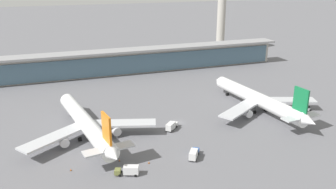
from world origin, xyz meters
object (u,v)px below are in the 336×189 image
at_px(airliner_left_stand, 86,124).
at_px(service_truck_under_wing_grey, 309,109).
at_px(service_truck_by_tail_olive, 128,170).
at_px(safety_cone_charlie, 119,160).
at_px(control_tower, 222,9).
at_px(safety_cone_bravo, 71,170).
at_px(airliner_centre_stand, 259,99).
at_px(service_truck_near_nose_white, 171,126).
at_px(service_truck_mid_apron_blue, 194,154).
at_px(safety_cone_alpha, 149,162).

relative_size(airliner_left_stand, service_truck_under_wing_grey, 19.89).
bearing_deg(service_truck_by_tail_olive, safety_cone_charlie, 95.13).
xyz_separation_m(control_tower, safety_cone_charlie, (-112.22, -144.41, -32.39)).
bearing_deg(safety_cone_bravo, service_truck_under_wing_grey, 8.86).
relative_size(airliner_centre_stand, control_tower, 1.11).
bearing_deg(safety_cone_charlie, service_truck_by_tail_olive, -84.87).
distance_m(service_truck_near_nose_white, service_truck_mid_apron_blue, 23.79).
height_order(service_truck_near_nose_white, safety_cone_alpha, service_truck_near_nose_white).
bearing_deg(control_tower, airliner_centre_stand, -110.08).
distance_m(service_truck_near_nose_white, safety_cone_bravo, 44.09).
relative_size(airliner_left_stand, service_truck_by_tail_olive, 8.66).
relative_size(safety_cone_alpha, safety_cone_charlie, 1.00).
xyz_separation_m(service_truck_mid_apron_blue, service_truck_by_tail_olive, (-22.98, -2.90, 0.00)).
bearing_deg(safety_cone_charlie, safety_cone_alpha, -27.94).
relative_size(airliner_left_stand, service_truck_mid_apron_blue, 9.04).
bearing_deg(airliner_left_stand, service_truck_near_nose_white, -7.45).
bearing_deg(safety_cone_charlie, service_truck_under_wing_grey, 9.93).
relative_size(service_truck_by_tail_olive, safety_cone_charlie, 10.91).
bearing_deg(service_truck_by_tail_olive, safety_cone_bravo, 152.38).
relative_size(airliner_centre_stand, service_truck_by_tail_olive, 8.68).
distance_m(control_tower, safety_cone_bravo, 196.06).
height_order(airliner_centre_stand, safety_cone_alpha, airliner_centre_stand).
xyz_separation_m(service_truck_under_wing_grey, service_truck_by_tail_olive, (-88.61, -24.95, 0.82)).
xyz_separation_m(service_truck_near_nose_white, service_truck_by_tail_olive, (-23.79, -26.67, 0.00)).
bearing_deg(airliner_centre_stand, safety_cone_alpha, -154.98).
xyz_separation_m(service_truck_mid_apron_blue, safety_cone_alpha, (-15.06, 1.75, -1.37)).
bearing_deg(service_truck_mid_apron_blue, safety_cone_charlie, 164.96).
height_order(control_tower, safety_cone_charlie, control_tower).
bearing_deg(service_truck_mid_apron_blue, safety_cone_alpha, 173.36).
height_order(service_truck_under_wing_grey, service_truck_by_tail_olive, service_truck_by_tail_olive).
height_order(airliner_left_stand, safety_cone_alpha, airliner_left_stand).
distance_m(service_truck_under_wing_grey, control_tower, 134.57).
height_order(service_truck_under_wing_grey, control_tower, control_tower).
height_order(service_truck_mid_apron_blue, control_tower, control_tower).
xyz_separation_m(control_tower, safety_cone_alpha, (-103.47, -149.05, -32.39)).
bearing_deg(service_truck_by_tail_olive, airliner_left_stand, 105.11).
bearing_deg(service_truck_near_nose_white, service_truck_by_tail_olive, -131.73).
bearing_deg(service_truck_mid_apron_blue, service_truck_near_nose_white, 88.05).
bearing_deg(airliner_centre_stand, service_truck_under_wing_grey, -18.55).
xyz_separation_m(service_truck_under_wing_grey, safety_cone_alpha, (-80.69, -20.29, -0.56)).
xyz_separation_m(safety_cone_bravo, safety_cone_charlie, (15.56, 0.72, 0.00)).
distance_m(airliner_centre_stand, service_truck_under_wing_grey, 23.31).
xyz_separation_m(service_truck_by_tail_olive, safety_cone_alpha, (7.92, 4.65, -1.37)).
height_order(service_truck_under_wing_grey, safety_cone_alpha, service_truck_under_wing_grey).
distance_m(service_truck_near_nose_white, control_tower, 157.39).
bearing_deg(service_truck_under_wing_grey, airliner_left_stand, 176.50).
height_order(service_truck_under_wing_grey, safety_cone_bravo, service_truck_under_wing_grey).
xyz_separation_m(airliner_centre_stand, safety_cone_charlie, (-67.80, -22.91, -5.24)).
bearing_deg(service_truck_near_nose_white, control_tower, 55.41).
relative_size(airliner_left_stand, safety_cone_alpha, 94.51).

